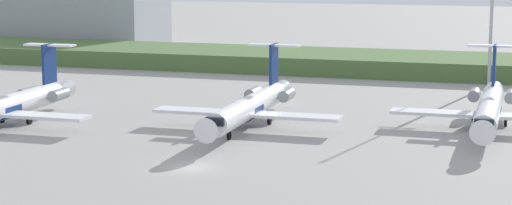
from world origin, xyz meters
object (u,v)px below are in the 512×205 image
(regional_jet_fourth, at_px, (489,107))
(antenna_mast, at_px, (491,21))
(regional_jet_second, at_px, (7,106))
(regional_jet_third, at_px, (250,106))

(regional_jet_fourth, bearing_deg, antenna_mast, 92.53)
(regional_jet_fourth, relative_size, antenna_mast, 1.26)
(regional_jet_second, distance_m, regional_jet_third, 29.33)
(regional_jet_second, height_order, regional_jet_third, same)
(regional_jet_fourth, bearing_deg, regional_jet_second, -164.42)
(regional_jet_second, xyz_separation_m, regional_jet_fourth, (55.70, 15.53, 0.00))
(regional_jet_second, bearing_deg, antenna_mast, 43.14)
(regional_jet_second, relative_size, antenna_mast, 1.26)
(regional_jet_third, xyz_separation_m, antenna_mast, (26.01, 42.43, 7.64))
(regional_jet_third, height_order, regional_jet_fourth, same)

